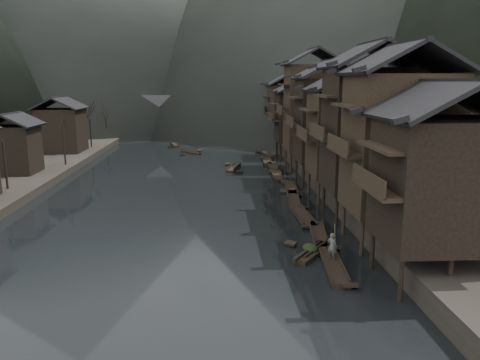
{
  "coord_description": "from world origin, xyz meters",
  "views": [
    {
      "loc": [
        3.96,
        -34.07,
        12.09
      ],
      "look_at": [
        6.4,
        10.99,
        2.5
      ],
      "focal_mm": 35.0,
      "sensor_mm": 36.0,
      "label": 1
    }
  ],
  "objects": [
    {
      "name": "stilt_houses",
      "position": [
        17.28,
        19.11,
        8.96
      ],
      "size": [
        9.0,
        67.6,
        16.59
      ],
      "color": "black",
      "rests_on": "ground"
    },
    {
      "name": "cargo_heap",
      "position": [
        10.67,
        -2.83,
        0.76
      ],
      "size": [
        1.09,
        1.43,
        0.66
      ],
      "primitive_type": "ellipsoid",
      "color": "black",
      "rests_on": "hero_sampan"
    },
    {
      "name": "right_bank",
      "position": [
        35.0,
        40.0,
        0.9
      ],
      "size": [
        40.0,
        200.0,
        1.8
      ],
      "primitive_type": "cube",
      "color": "#2D2823",
      "rests_on": "ground"
    },
    {
      "name": "moored_sampans",
      "position": [
        11.98,
        26.84,
        0.2
      ],
      "size": [
        2.67,
        73.06,
        0.47
      ],
      "color": "black",
      "rests_on": "water"
    },
    {
      "name": "bare_trees",
      "position": [
        -17.0,
        20.7,
        6.28
      ],
      "size": [
        3.81,
        72.65,
        7.62
      ],
      "color": "black",
      "rests_on": "left_bank"
    },
    {
      "name": "bamboo_pole",
      "position": [
        12.01,
        -4.43,
        4.05
      ],
      "size": [
        0.86,
        2.44,
        3.52
      ],
      "primitive_type": "cylinder",
      "rotation": [
        0.62,
        0.0,
        -0.32
      ],
      "color": "#8C7A51",
      "rests_on": "boatman"
    },
    {
      "name": "boatman",
      "position": [
        11.81,
        -4.43,
        1.37
      ],
      "size": [
        0.8,
        0.78,
        1.86
      ],
      "primitive_type": "imported",
      "rotation": [
        0.0,
        0.0,
        2.41
      ],
      "color": "slate",
      "rests_on": "hero_sampan"
    },
    {
      "name": "midriver_boats",
      "position": [
        1.05,
        43.22,
        0.2
      ],
      "size": [
        12.59,
        31.31,
        0.45
      ],
      "color": "black",
      "rests_on": "water"
    },
    {
      "name": "hero_sampan",
      "position": [
        10.8,
        -3.01,
        0.2
      ],
      "size": [
        3.58,
        4.53,
        0.44
      ],
      "color": "black",
      "rests_on": "water"
    },
    {
      "name": "water",
      "position": [
        0.0,
        0.0,
        0.0
      ],
      "size": [
        300.0,
        300.0,
        0.0
      ],
      "primitive_type": "plane",
      "color": "black",
      "rests_on": "ground"
    },
    {
      "name": "stone_bridge",
      "position": [
        -0.0,
        72.0,
        5.11
      ],
      "size": [
        40.0,
        6.0,
        9.0
      ],
      "color": "#4C4C4F",
      "rests_on": "ground"
    }
  ]
}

